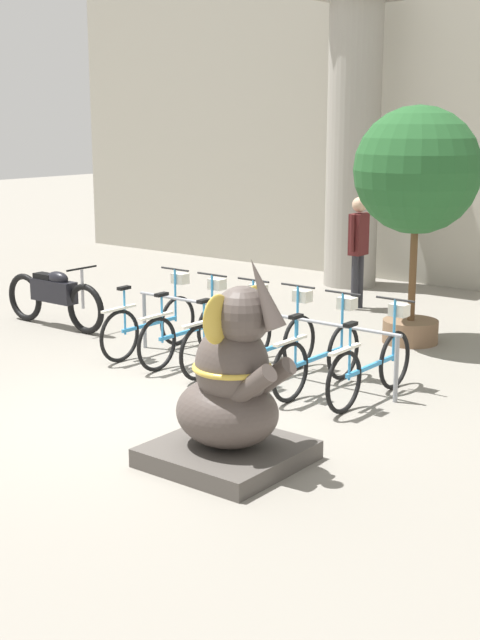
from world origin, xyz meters
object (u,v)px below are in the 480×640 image
person_pedestrian (358,242)px  bicycle_2 (230,337)px  bicycle_0 (152,322)px  bicycle_1 (189,330)px  potted_tree (417,176)px  elephant_statue (231,395)px  bicycle_4 (320,355)px  bicycle_3 (275,345)px  motorcycle (54,296)px  bicycle_5 (372,364)px

person_pedestrian → bicycle_2: bearing=-81.4°
bicycle_0 → person_pedestrian: person_pedestrian is taller
bicycle_1 → potted_tree: bearing=55.8°
bicycle_1 → potted_tree: potted_tree is taller
elephant_statue → potted_tree: bearing=99.3°
bicycle_4 → bicycle_0: bearing=179.9°
bicycle_3 → motorcycle: 4.10m
motorcycle → potted_tree: bearing=28.0°
bicycle_1 → potted_tree: 3.65m
bicycle_0 → bicycle_4: size_ratio=1.00×
bicycle_5 → bicycle_0: bearing=-179.3°
bicycle_4 → motorcycle: size_ratio=0.85×
person_pedestrian → motorcycle: bearing=-126.2°
bicycle_2 → elephant_statue: size_ratio=0.92×
bicycle_1 → motorcycle: size_ratio=0.85×
bicycle_1 → bicycle_5: (2.63, 0.05, 0.00)m
bicycle_2 → potted_tree: bearing=66.7°
bicycle_0 → potted_tree: (2.43, 2.59, 1.86)m
bicycle_4 → motorcycle: bicycle_4 is taller
bicycle_2 → person_pedestrian: size_ratio=0.98×
bicycle_4 → bicycle_3: bearing=176.9°
bicycle_4 → person_pedestrian: size_ratio=0.98×
potted_tree → motorcycle: bearing=-152.0°
bicycle_2 → person_pedestrian: (-0.61, 4.03, 0.68)m
bicycle_1 → person_pedestrian: person_pedestrian is taller
bicycle_3 → potted_tree: size_ratio=0.55×
bicycle_0 → bicycle_5: same height
bicycle_1 → bicycle_5: size_ratio=1.00×
bicycle_5 → motorcycle: 5.42m
bicycle_1 → bicycle_5: 2.63m
bicycle_2 → bicycle_4: (1.31, -0.01, 0.00)m
motorcycle → bicycle_4: bearing=-2.1°
bicycle_2 → person_pedestrian: 4.13m
bicycle_1 → elephant_statue: elephant_statue is taller
bicycle_1 → bicycle_2: same height
bicycle_0 → bicycle_1: 0.66m
bicycle_2 → motorcycle: bearing=177.3°
bicycle_3 → elephant_statue: size_ratio=0.92×
bicycle_0 → bicycle_3: size_ratio=1.00×
bicycle_2 → bicycle_3: (0.66, 0.02, 0.00)m
bicycle_1 → bicycle_0: bearing=178.8°
bicycle_0 → bicycle_5: size_ratio=1.00×
motorcycle → potted_tree: potted_tree is taller
bicycle_2 → elephant_statue: bearing=-51.0°
bicycle_1 → bicycle_5: bearing=1.1°
bicycle_3 → bicycle_1: bearing=-178.0°
bicycle_1 → bicycle_4: 1.97m
bicycle_2 → bicycle_4: bearing=-0.5°
bicycle_4 → elephant_statue: size_ratio=0.92×
bicycle_1 → bicycle_3: (1.31, 0.04, 0.00)m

